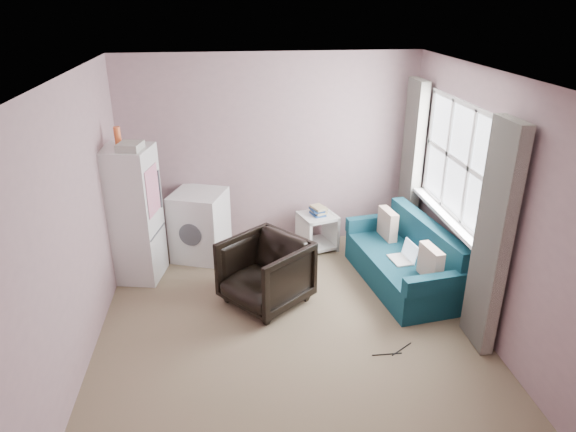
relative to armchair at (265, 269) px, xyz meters
name	(u,v)px	position (x,y,z in m)	size (l,w,h in m)	color
room	(292,216)	(0.22, -0.55, 0.85)	(3.84, 4.24, 2.54)	#7F6C53
armchair	(265,269)	(0.00, 0.00, 0.00)	(0.79, 0.74, 0.81)	black
fridge	(133,214)	(-1.46, 0.76, 0.40)	(0.65, 0.64, 1.81)	silver
washing_machine	(200,224)	(-0.74, 1.19, 0.05)	(0.79, 0.79, 0.87)	silver
side_table	(317,229)	(0.78, 1.22, -0.12)	(0.55, 0.55, 0.60)	silver
sofa	(406,262)	(1.65, 0.21, -0.13)	(0.99, 1.77, 0.75)	#134657
window_dressing	(445,196)	(1.99, 0.14, 0.70)	(0.17, 2.62, 2.18)	white
floor_cables	(394,352)	(1.14, -1.02, -0.40)	(0.43, 0.17, 0.01)	black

